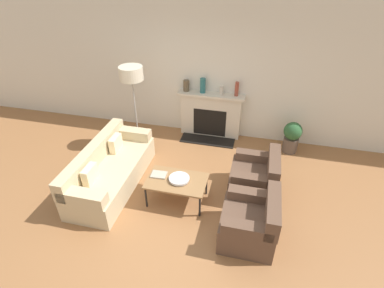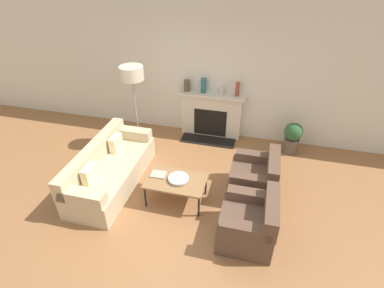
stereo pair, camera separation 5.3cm
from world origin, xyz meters
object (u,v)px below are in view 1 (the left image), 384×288
object	(u,v)px
coffee_table	(177,182)
book	(159,175)
mantel_vase_left	(186,86)
floor_lamp	(132,78)
fireplace	(210,115)
potted_plant	(292,136)
mantel_vase_center_right	(221,90)
armchair_near	(251,222)
couch	(110,170)
mantel_vase_right	(237,89)
armchair_far	(255,178)
bowl	(179,179)
mantel_vase_center_left	(203,86)

from	to	relation	value
coffee_table	book	xyz separation A→B (m)	(-0.32, 0.05, 0.05)
mantel_vase_left	floor_lamp	bearing A→B (deg)	-137.59
floor_lamp	coffee_table	bearing A→B (deg)	-48.58
fireplace	potted_plant	xyz separation A→B (m)	(1.73, -0.26, -0.12)
mantel_vase_center_right	potted_plant	bearing A→B (deg)	-10.11
armchair_near	potted_plant	world-z (taller)	armchair_near
book	fireplace	bearing A→B (deg)	74.93
couch	mantel_vase_right	xyz separation A→B (m)	(1.92, 2.08, 0.86)
armchair_near	potted_plant	size ratio (longest dim) A/B	1.26
coffee_table	mantel_vase_left	distance (m)	2.36
book	floor_lamp	distance (m)	1.98
mantel_vase_right	floor_lamp	bearing A→B (deg)	-157.82
book	mantel_vase_right	distance (m)	2.47
fireplace	coffee_table	bearing A→B (deg)	-93.62
armchair_far	book	size ratio (longest dim) A/B	3.22
couch	mantel_vase_center_right	distance (m)	2.74
mantel_vase_left	book	bearing A→B (deg)	-87.69
bowl	floor_lamp	world-z (taller)	floor_lamp
armchair_far	mantel_vase_left	size ratio (longest dim) A/B	3.57
couch	mantel_vase_center_right	world-z (taller)	mantel_vase_center_right
armchair_near	mantel_vase_right	xyz separation A→B (m)	(-0.58, 2.70, 0.85)
coffee_table	mantel_vase_center_right	xyz separation A→B (m)	(0.34, 2.21, 0.69)
coffee_table	armchair_near	bearing A→B (deg)	-21.63
book	mantel_vase_left	world-z (taller)	mantel_vase_left
bowl	book	distance (m)	0.36
couch	book	xyz separation A→B (m)	(0.94, -0.08, 0.15)
couch	potted_plant	size ratio (longest dim) A/B	3.08
bowl	mantel_vase_left	world-z (taller)	mantel_vase_left
fireplace	bowl	world-z (taller)	fireplace
bowl	coffee_table	bearing A→B (deg)	-162.86
mantel_vase_left	potted_plant	bearing A→B (deg)	-6.83
fireplace	mantel_vase_right	xyz separation A→B (m)	(0.52, 0.02, 0.66)
floor_lamp	mantel_vase_center_left	world-z (taller)	floor_lamp
mantel_vase_left	mantel_vase_right	bearing A→B (deg)	-0.00
coffee_table	mantel_vase_center_left	size ratio (longest dim) A/B	3.11
couch	mantel_vase_center_left	distance (m)	2.56
fireplace	couch	distance (m)	2.50
fireplace	armchair_far	xyz separation A→B (m)	(1.10, -1.69, -0.18)
fireplace	armchair_near	world-z (taller)	fireplace
floor_lamp	mantel_vase_right	xyz separation A→B (m)	(1.92, 0.78, -0.36)
bowl	book	size ratio (longest dim) A/B	1.28
book	mantel_vase_left	distance (m)	2.26
book	mantel_vase_right	bearing A→B (deg)	62.65
armchair_far	mantel_vase_center_right	bearing A→B (deg)	-152.34
bowl	mantel_vase_center_left	size ratio (longest dim) A/B	1.07
fireplace	coffee_table	distance (m)	2.20
armchair_near	mantel_vase_right	bearing A→B (deg)	-167.95
armchair_near	mantel_vase_left	size ratio (longest dim) A/B	3.57
bowl	mantel_vase_left	distance (m)	2.34
fireplace	mantel_vase_right	distance (m)	0.84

